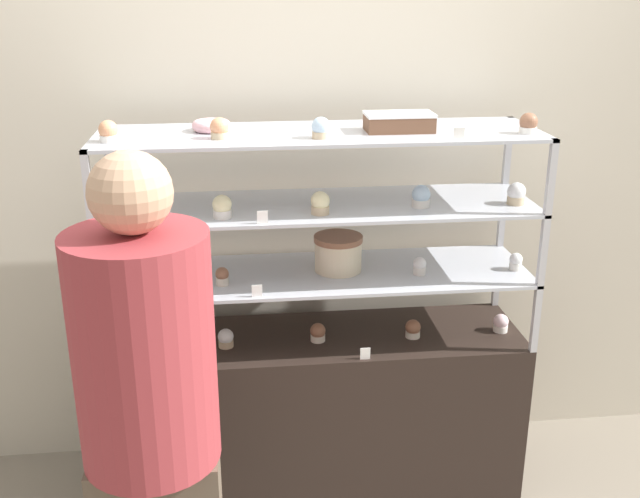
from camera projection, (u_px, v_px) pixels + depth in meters
The scene contains 32 objects.
ground_plane at pixel (320, 483), 3.08m from camera, with size 20.00×20.00×0.00m, color gray.
back_wall at pixel (310, 153), 2.98m from camera, with size 8.00×0.05×2.60m.
display_base at pixel (320, 412), 2.96m from camera, with size 1.54×0.44×0.67m.
display_riser_lower at pixel (320, 276), 2.77m from camera, with size 1.54×0.44×0.26m.
display_riser_middle at pixel (320, 208), 2.68m from camera, with size 1.54×0.44×0.26m.
display_riser_upper at pixel (320, 136), 2.59m from camera, with size 1.54×0.44×0.26m.
layer_cake_centerpiece at pixel (338, 253), 2.76m from camera, with size 0.18×0.18×0.13m.
sheet_cake_frosted at pixel (399, 122), 2.58m from camera, with size 0.24×0.13×0.06m.
cupcake_0 at pixel (122, 352), 2.65m from camera, with size 0.06×0.06×0.07m.
cupcake_1 at pixel (226, 338), 2.76m from camera, with size 0.06×0.06×0.07m.
cupcake_2 at pixel (318, 333), 2.80m from camera, with size 0.06×0.06×0.07m.
cupcake_3 at pixel (413, 329), 2.83m from camera, with size 0.06×0.06×0.07m.
cupcake_4 at pixel (501, 323), 2.88m from camera, with size 0.06×0.06×0.07m.
price_tag_0 at pixel (365, 354), 2.67m from camera, with size 0.04×0.00×0.04m.
cupcake_5 at pixel (116, 280), 2.60m from camera, with size 0.05×0.05×0.07m.
cupcake_6 at pixel (222, 276), 2.64m from camera, with size 0.05×0.05×0.07m.
cupcake_7 at pixel (420, 266), 2.73m from camera, with size 0.05×0.05×0.07m.
cupcake_8 at pixel (516, 262), 2.77m from camera, with size 0.05×0.05×0.07m.
price_tag_1 at pixel (257, 291), 2.54m from camera, with size 0.04×0.00×0.04m.
cupcake_9 at pixel (115, 210), 2.47m from camera, with size 0.07×0.07×0.08m.
cupcake_10 at pixel (222, 207), 2.51m from camera, with size 0.07×0.07×0.08m.
cupcake_11 at pixel (320, 203), 2.55m from camera, with size 0.07×0.07×0.08m.
cupcake_12 at pixel (421, 197), 2.63m from camera, with size 0.07×0.07×0.08m.
cupcake_13 at pixel (516, 194), 2.66m from camera, with size 0.07×0.07×0.08m.
price_tag_2 at pixel (262, 217), 2.45m from camera, with size 0.04×0.00×0.04m.
cupcake_14 at pixel (108, 132), 2.41m from camera, with size 0.06×0.06×0.07m.
cupcake_15 at pixel (219, 129), 2.46m from camera, with size 0.06×0.06×0.07m.
cupcake_16 at pixel (321, 128), 2.47m from camera, with size 0.06×0.06×0.07m.
cupcake_17 at pixel (528, 124), 2.55m from camera, with size 0.06×0.06×0.07m.
price_tag_3 at pixel (459, 134), 2.43m from camera, with size 0.04×0.00×0.04m.
donut_glazed at pixel (211, 126), 2.59m from camera, with size 0.14×0.14×0.04m.
customer_figure at pixel (150, 420), 2.00m from camera, with size 0.37×0.37×1.58m.
Camera 1 is at (-0.29, -2.55, 1.95)m, focal length 42.00 mm.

